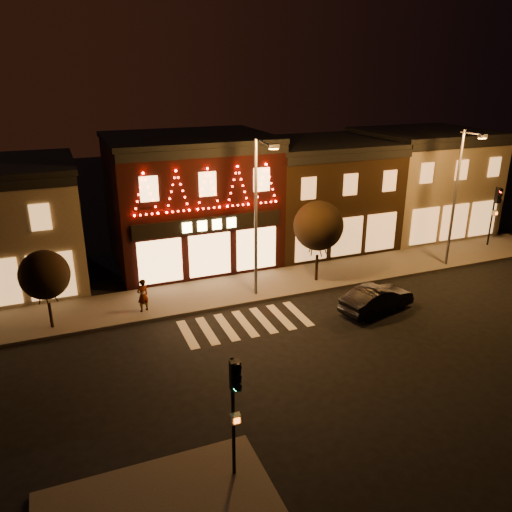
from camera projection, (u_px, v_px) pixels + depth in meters
ground at (277, 363)px, 22.42m from camera, size 120.00×120.00×0.00m
sidewalk_far at (253, 287)px, 30.06m from camera, size 44.00×4.00×0.15m
building_pulp at (191, 199)px, 33.13m from camera, size 10.20×8.34×8.30m
building_right_a at (319, 193)px, 36.59m from camera, size 9.20×8.28×7.50m
building_right_b at (421, 181)px, 39.67m from camera, size 9.20×8.28×7.80m
traffic_signal_near at (234, 396)px, 15.03m from camera, size 0.31×0.44×4.24m
traffic_signal_far at (496, 204)px, 35.75m from camera, size 0.34×0.48×4.26m
streetlamp_mid at (258, 208)px, 26.99m from camera, size 0.61×1.99×8.68m
streetlamp_right at (459, 189)px, 31.36m from camera, size 0.61×1.98×8.60m
tree_left at (44, 275)px, 24.29m from camera, size 2.39×2.39×3.99m
tree_right at (318, 226)px, 29.65m from camera, size 2.93×2.93×4.90m
dark_sedan at (377, 299)px, 27.01m from camera, size 4.52×2.43×1.42m
pedestrian at (143, 295)px, 26.62m from camera, size 0.77×0.66×1.80m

